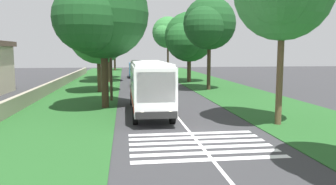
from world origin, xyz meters
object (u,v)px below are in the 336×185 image
at_px(trailing_minibus_0, 135,69).
at_px(trailing_car_0, 138,81).
at_px(coach_bus, 149,84).
at_px(roadside_tree_left_4, 106,28).
at_px(roadside_tree_right_2, 208,25).
at_px(trailing_car_1, 160,77).
at_px(roadside_tree_right_0, 167,33).
at_px(roadside_tree_left_3, 106,35).
at_px(roadside_tree_left_0, 100,16).
at_px(roadside_tree_left_1, 114,42).
at_px(utility_pole, 111,56).
at_px(roadside_tree_right_1, 188,38).
at_px(roadside_tree_left_2, 97,36).

bearing_deg(trailing_minibus_0, trailing_car_0, 179.18).
relative_size(coach_bus, roadside_tree_left_4, 0.98).
bearing_deg(trailing_car_0, roadside_tree_right_2, -122.70).
xyz_separation_m(trailing_car_1, roadside_tree_right_0, (18.18, -3.44, 7.51)).
height_order(coach_bus, roadside_tree_right_0, roadside_tree_right_0).
height_order(roadside_tree_left_3, roadside_tree_right_0, roadside_tree_right_0).
distance_m(trailing_minibus_0, roadside_tree_left_0, 32.47).
bearing_deg(roadside_tree_left_1, roadside_tree_left_3, 178.50).
bearing_deg(utility_pole, roadside_tree_right_0, -14.88).
distance_m(roadside_tree_left_1, roadside_tree_right_1, 33.88).
height_order(trailing_car_0, roadside_tree_left_4, roadside_tree_left_4).
bearing_deg(roadside_tree_left_3, roadside_tree_left_2, -179.81).
bearing_deg(roadside_tree_right_0, trailing_minibus_0, 143.98).
relative_size(trailing_minibus_0, roadside_tree_right_0, 0.52).
bearing_deg(coach_bus, trailing_car_0, 0.27).
bearing_deg(roadside_tree_right_1, roadside_tree_left_0, 153.43).
bearing_deg(utility_pole, roadside_tree_left_2, 13.23).
bearing_deg(trailing_minibus_0, coach_bus, 179.79).
bearing_deg(trailing_minibus_0, roadside_tree_right_2, -159.24).
relative_size(trailing_car_0, roadside_tree_left_3, 0.41).
bearing_deg(roadside_tree_left_1, roadside_tree_left_4, 179.60).
relative_size(roadside_tree_left_2, roadside_tree_right_2, 0.89).
height_order(trailing_minibus_0, roadside_tree_left_1, roadside_tree_left_1).
bearing_deg(roadside_tree_left_1, roadside_tree_right_2, -164.35).
xyz_separation_m(trailing_car_1, roadside_tree_left_3, (7.25, 8.19, 6.57)).
bearing_deg(roadside_tree_right_1, utility_pole, 150.07).
bearing_deg(roadside_tree_right_1, roadside_tree_left_3, 56.91).
relative_size(roadside_tree_left_1, roadside_tree_left_4, 0.84).
xyz_separation_m(roadside_tree_right_2, utility_pole, (-7.56, 10.78, -3.38)).
relative_size(trailing_minibus_0, roadside_tree_left_4, 0.53).
xyz_separation_m(trailing_minibus_0, utility_pole, (-27.84, 3.09, 2.57)).
bearing_deg(roadside_tree_left_3, roadside_tree_left_1, -1.50).
bearing_deg(trailing_car_0, roadside_tree_left_2, 140.09).
xyz_separation_m(coach_bus, roadside_tree_right_0, (43.59, -6.91, 6.03)).
relative_size(roadside_tree_left_0, roadside_tree_left_1, 1.13).
height_order(trailing_car_0, roadside_tree_left_2, roadside_tree_left_2).
relative_size(coach_bus, trailing_minibus_0, 1.86).
xyz_separation_m(coach_bus, roadside_tree_left_2, (13.61, 4.65, 3.99)).
relative_size(trailing_car_1, roadside_tree_left_1, 0.45).
distance_m(coach_bus, utility_pole, 7.35).
bearing_deg(utility_pole, trailing_car_1, -18.73).
bearing_deg(roadside_tree_left_0, roadside_tree_left_3, 2.23).
height_order(trailing_car_0, roadside_tree_right_2, roadside_tree_right_2).
bearing_deg(roadside_tree_right_1, roadside_tree_left_4, 85.42).
distance_m(coach_bus, roadside_tree_left_0, 6.66).
bearing_deg(trailing_car_0, roadside_tree_right_0, -15.92).
xyz_separation_m(trailing_car_0, trailing_minibus_0, (15.20, -0.22, 0.88)).
relative_size(trailing_minibus_0, roadside_tree_left_2, 0.63).
height_order(roadside_tree_left_1, roadside_tree_right_1, roadside_tree_right_1).
xyz_separation_m(roadside_tree_left_2, roadside_tree_left_4, (12.01, -0.34, 1.74)).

